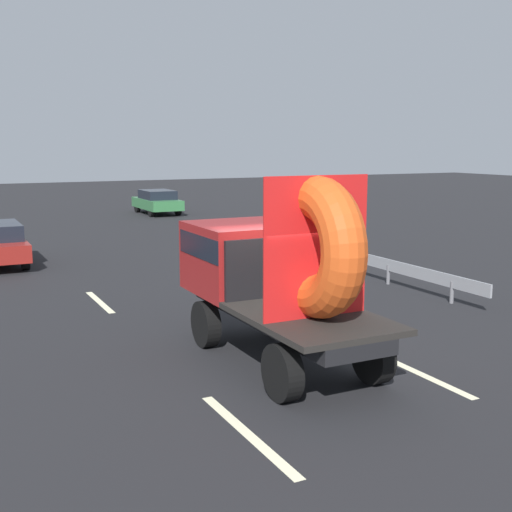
% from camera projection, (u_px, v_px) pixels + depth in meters
% --- Properties ---
extents(ground_plane, '(120.00, 120.00, 0.00)m').
position_uv_depth(ground_plane, '(297.00, 359.00, 12.08)').
color(ground_plane, black).
extents(flatbed_truck, '(2.02, 4.97, 3.41)m').
position_uv_depth(flatbed_truck, '(271.00, 267.00, 11.97)').
color(flatbed_truck, black).
rests_on(flatbed_truck, ground_plane).
extents(guardrail, '(0.10, 10.09, 0.71)m').
position_uv_depth(guardrail, '(362.00, 259.00, 19.57)').
color(guardrail, gray).
rests_on(guardrail, ground_plane).
extents(lane_dash_left_near, '(0.16, 2.88, 0.01)m').
position_uv_depth(lane_dash_left_near, '(247.00, 433.00, 8.97)').
color(lane_dash_left_near, beige).
rests_on(lane_dash_left_near, ground_plane).
extents(lane_dash_left_far, '(0.16, 2.47, 0.01)m').
position_uv_depth(lane_dash_left_far, '(100.00, 302.00, 16.44)').
color(lane_dash_left_far, beige).
rests_on(lane_dash_left_far, ground_plane).
extents(lane_dash_right_near, '(0.16, 2.73, 0.01)m').
position_uv_depth(lane_dash_right_near, '(417.00, 372.00, 11.37)').
color(lane_dash_right_near, beige).
rests_on(lane_dash_right_near, ground_plane).
extents(lane_dash_right_far, '(0.16, 2.50, 0.01)m').
position_uv_depth(lane_dash_right_far, '(237.00, 289.00, 17.90)').
color(lane_dash_right_far, beige).
rests_on(lane_dash_right_far, ground_plane).
extents(oncoming_car, '(1.76, 4.11, 1.34)m').
position_uv_depth(oncoming_car, '(157.00, 201.00, 37.07)').
color(oncoming_car, black).
rests_on(oncoming_car, ground_plane).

